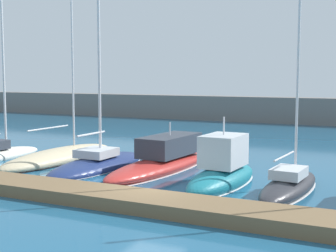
{
  "coord_description": "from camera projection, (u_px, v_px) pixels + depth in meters",
  "views": [
    {
      "loc": [
        9.49,
        -17.74,
        5.2
      ],
      "look_at": [
        -1.08,
        3.97,
        2.68
      ],
      "focal_mm": 51.38,
      "sensor_mm": 36.0,
      "label": 1
    }
  ],
  "objects": [
    {
      "name": "sailboat_sand_second",
      "position": [
        60.0,
        156.0,
        29.61
      ],
      "size": [
        2.89,
        9.96,
        20.05
      ],
      "rotation": [
        0.0,
        0.0,
        1.55
      ],
      "color": "beige",
      "rests_on": "ground_plane"
    },
    {
      "name": "dock_pier",
      "position": [
        132.0,
        200.0,
        19.17
      ],
      "size": [
        33.49,
        2.19,
        0.53
      ],
      "primitive_type": "cube",
      "color": "brown",
      "rests_on": "ground_plane"
    },
    {
      "name": "sailboat_navy_third",
      "position": [
        98.0,
        164.0,
        27.22
      ],
      "size": [
        2.84,
        8.52,
        13.45
      ],
      "rotation": [
        0.0,
        0.0,
        1.56
      ],
      "color": "navy",
      "rests_on": "ground_plane"
    },
    {
      "name": "motorboat_red_fourth",
      "position": [
        164.0,
        160.0,
        26.75
      ],
      "size": [
        3.21,
        10.2,
        2.82
      ],
      "rotation": [
        0.0,
        0.0,
        1.5
      ],
      "color": "#B72D28",
      "rests_on": "ground_plane"
    },
    {
      "name": "sailboat_charcoal_sixth",
      "position": [
        289.0,
        185.0,
        21.46
      ],
      "size": [
        2.21,
        6.84,
        12.04
      ],
      "rotation": [
        0.0,
        0.0,
        1.5
      ],
      "color": "#2D2D33",
      "rests_on": "ground_plane"
    },
    {
      "name": "ground_plane",
      "position": [
        150.0,
        198.0,
        20.54
      ],
      "size": [
        120.0,
        120.0,
        0.0
      ],
      "primitive_type": "plane",
      "color": "#1E567A"
    },
    {
      "name": "mooring_buoy_white",
      "position": [
        192.0,
        137.0,
        40.83
      ],
      "size": [
        0.88,
        0.88,
        0.88
      ],
      "primitive_type": "sphere",
      "color": "white",
      "rests_on": "ground_plane"
    },
    {
      "name": "motorboat_teal_fifth",
      "position": [
        222.0,
        172.0,
        22.98
      ],
      "size": [
        2.44,
        6.66,
        3.62
      ],
      "rotation": [
        0.0,
        0.0,
        1.53
      ],
      "color": "#19707F",
      "rests_on": "ground_plane"
    },
    {
      "name": "breakwater_seawall",
      "position": [
        304.0,
        111.0,
        52.3
      ],
      "size": [
        108.0,
        2.43,
        2.87
      ],
      "primitive_type": "cube",
      "color": "slate",
      "rests_on": "ground_plane"
    }
  ]
}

